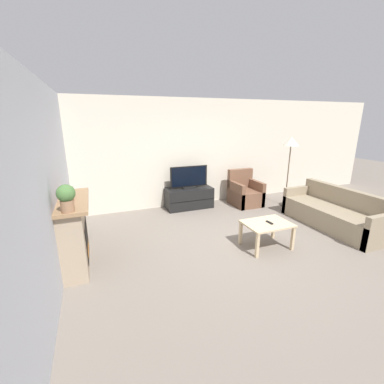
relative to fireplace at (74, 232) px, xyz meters
The scene contains 15 objects.
ground_plane 2.81m from the fireplace, ahead, with size 24.00×24.00×0.00m, color slate.
wall_back 3.59m from the fireplace, 38.82° to the left, with size 12.00×0.06×2.70m.
wall_left 0.91m from the fireplace, 117.75° to the right, with size 0.06×12.00×2.70m.
fireplace is the anchor object (origin of this frame).
mantel_vase_left 0.72m from the fireplace, 87.54° to the right, with size 0.10×0.10×0.18m.
mantel_vase_centre_left 0.61m from the fireplace, 80.26° to the right, with size 0.10×0.10×0.19m.
mantel_clock 0.61m from the fireplace, 82.33° to the left, with size 0.08×0.11×0.15m.
potted_plant 0.91m from the fireplace, 88.26° to the right, with size 0.22×0.22×0.36m.
tv_stand 3.18m from the fireplace, 36.09° to the left, with size 1.18×0.52×0.52m.
tv 3.18m from the fireplace, 36.06° to the left, with size 0.97×0.18×0.56m.
armchair 4.34m from the fireplace, 21.49° to the left, with size 0.70×0.76×0.91m.
coffee_table 3.15m from the fireplace, 10.90° to the right, with size 0.80×0.59×0.46m.
remote 3.19m from the fireplace, 11.15° to the right, with size 0.05×0.15×0.02m.
couch 5.01m from the fireplace, ahead, with size 0.82×2.12×0.79m.
floor_lamp 5.25m from the fireplace, 13.01° to the left, with size 0.39×0.39×1.77m.
Camera 1 is at (-2.35, -3.61, 2.20)m, focal length 24.00 mm.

